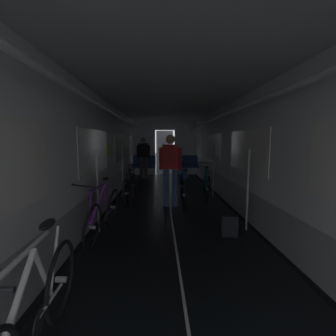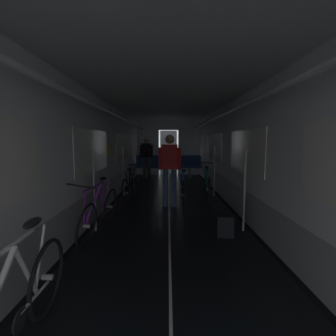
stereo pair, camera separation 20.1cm
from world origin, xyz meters
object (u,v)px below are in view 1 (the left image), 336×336
at_px(bicycle_black, 130,187).
at_px(person_cyclist_aisle, 170,164).
at_px(bench_seat_far_left, 144,164).
at_px(bicycle_blue_in_aisle, 183,188).
at_px(bicycle_purple, 104,213).
at_px(bench_seat_far_right, 187,164).
at_px(person_standing_near_bench, 143,155).
at_px(bicycle_white, 33,317).
at_px(backpack_on_floor, 229,225).
at_px(bicycle_teal, 206,184).

height_order(bicycle_black, person_cyclist_aisle, person_cyclist_aisle).
height_order(bench_seat_far_left, bicycle_blue_in_aisle, bench_seat_far_left).
bearing_deg(bicycle_blue_in_aisle, bicycle_black, 170.63).
xyz_separation_m(bench_seat_far_left, person_cyclist_aisle, (0.92, -4.48, 0.45)).
bearing_deg(bicycle_blue_in_aisle, bicycle_purple, -127.66).
bearing_deg(person_cyclist_aisle, bench_seat_far_right, 78.83).
bearing_deg(bicycle_blue_in_aisle, person_cyclist_aisle, -140.79).
xyz_separation_m(bicycle_black, person_cyclist_aisle, (0.99, -0.49, 0.63)).
bearing_deg(person_standing_near_bench, bicycle_white, -91.16).
bearing_deg(bicycle_black, bicycle_blue_in_aisle, -9.37).
height_order(bicycle_purple, bicycle_blue_in_aisle, bicycle_purple).
height_order(bicycle_purple, backpack_on_floor, bicycle_purple).
relative_size(bicycle_blue_in_aisle, backpack_on_floor, 4.97).
relative_size(bicycle_blue_in_aisle, person_standing_near_bench, 1.00).
distance_m(bicycle_black, person_cyclist_aisle, 1.27).
relative_size(bicycle_purple, bicycle_teal, 1.00).
distance_m(bench_seat_far_right, backpack_on_floor, 6.21).
xyz_separation_m(bicycle_blue_in_aisle, backpack_on_floor, (0.56, -1.99, -0.21)).
height_order(bench_seat_far_right, bicycle_blue_in_aisle, bench_seat_far_right).
bearing_deg(bicycle_black, bicycle_purple, -94.48).
distance_m(bicycle_teal, bicycle_black, 2.05).
bearing_deg(person_standing_near_bench, bicycle_blue_in_aisle, -72.05).
height_order(bench_seat_far_right, bicycle_purple, bicycle_purple).
relative_size(bicycle_black, bicycle_blue_in_aisle, 1.00).
bearing_deg(bicycle_purple, bicycle_black, 85.52).
bearing_deg(bicycle_black, bench_seat_far_left, 88.92).
distance_m(bench_seat_far_right, bicycle_teal, 3.62).
height_order(bench_seat_far_right, bicycle_teal, bench_seat_far_right).
distance_m(bicycle_purple, person_standing_near_bench, 5.80).
relative_size(bench_seat_far_right, person_cyclist_aisle, 0.58).
bearing_deg(bicycle_black, bicycle_white, -91.11).
relative_size(bench_seat_far_left, bicycle_blue_in_aisle, 0.58).
bearing_deg(bicycle_blue_in_aisle, bicycle_white, -108.47).
distance_m(bicycle_purple, backpack_on_floor, 2.06).
distance_m(bicycle_purple, bicycle_teal, 3.33).
xyz_separation_m(bicycle_purple, bicycle_teal, (2.18, 2.52, 0.00)).
xyz_separation_m(bench_seat_far_right, bicycle_purple, (-2.04, -6.14, -0.19)).
xyz_separation_m(bench_seat_far_right, backpack_on_floor, (0.00, -6.19, -0.40)).
bearing_deg(bench_seat_far_right, bicycle_teal, -87.84).
bearing_deg(person_standing_near_bench, bench_seat_far_right, 11.83).
relative_size(bench_seat_far_left, bicycle_teal, 0.58).
bearing_deg(bicycle_purple, person_cyclist_aisle, 55.06).
bearing_deg(bench_seat_far_left, person_cyclist_aisle, -78.43).
relative_size(bicycle_black, backpack_on_floor, 4.98).
xyz_separation_m(person_cyclist_aisle, person_standing_near_bench, (-0.91, 4.10, -0.04)).
bearing_deg(bicycle_black, person_standing_near_bench, 88.77).
relative_size(bicycle_purple, backpack_on_floor, 4.98).
distance_m(bicycle_white, person_standing_near_bench, 8.06).
relative_size(bicycle_white, backpack_on_floor, 4.98).
relative_size(bicycle_purple, person_cyclist_aisle, 1.01).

